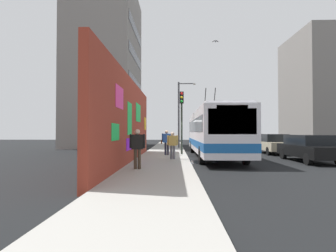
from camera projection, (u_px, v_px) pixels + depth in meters
The scene contains 15 objects.
ground_plane at pixel (187, 158), 18.13m from camera, with size 80.00×80.00×0.00m, color black.
sidewalk_slab at pixel (164, 156), 18.18m from camera, with size 48.00×3.20×0.15m, color #9E9B93.
graffiti_wall at pixel (129, 122), 14.68m from camera, with size 14.81×0.32×4.66m.
building_far_left at pixel (106, 68), 32.26m from camera, with size 11.13×7.20×18.92m.
building_far_right at pixel (328, 91), 30.97m from camera, with size 8.89×8.13×13.03m.
city_bus at pixel (213, 131), 18.34m from camera, with size 12.34×2.66×5.01m.
parked_car_black at pixel (308, 148), 15.64m from camera, with size 4.84×1.85×1.58m.
parked_car_champagne at pixel (272, 143), 21.51m from camera, with size 4.90×1.88×1.58m.
pedestrian_near_wall at pixel (137, 145), 11.56m from camera, with size 0.23×0.69×1.73m.
pedestrian_at_curb at pixel (173, 143), 15.79m from camera, with size 0.22×0.65×1.60m.
pedestrian_midblock at pixel (167, 140), 18.55m from camera, with size 0.23×0.76×1.71m.
traffic_light at pixel (182, 112), 19.09m from camera, with size 0.49×0.28×4.51m.
street_lamp at pixel (181, 110), 27.03m from camera, with size 0.44×1.82×6.67m.
flying_pigeons at pixel (215, 41), 23.35m from camera, with size 0.32×0.55×0.15m.
curbside_puddle at pixel (200, 162), 15.48m from camera, with size 1.99×1.99×0.00m, color black.
Camera 1 is at (-18.20, 0.83, 1.77)m, focal length 28.47 mm.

